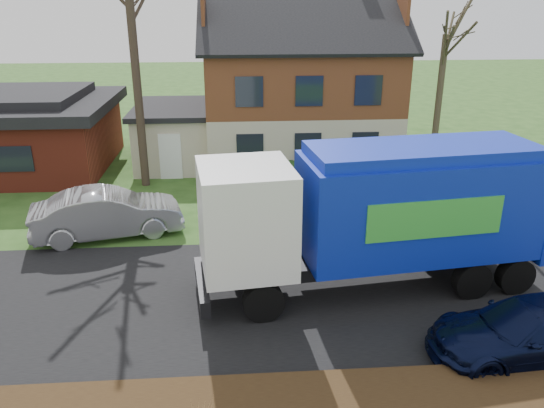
{
  "coord_description": "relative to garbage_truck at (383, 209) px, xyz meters",
  "views": [
    {
      "loc": [
        -1.29,
        -12.72,
        7.69
      ],
      "look_at": [
        -0.18,
        2.5,
        1.8
      ],
      "focal_mm": 35.0,
      "sensor_mm": 36.0,
      "label": 1
    }
  ],
  "objects": [
    {
      "name": "ground",
      "position": [
        -2.69,
        -0.4,
        -2.37
      ],
      "size": [
        120.0,
        120.0,
        0.0
      ],
      "primitive_type": "plane",
      "color": "#264918",
      "rests_on": "ground"
    },
    {
      "name": "road",
      "position": [
        -2.69,
        -0.4,
        -2.36
      ],
      "size": [
        80.0,
        7.0,
        0.02
      ],
      "primitive_type": "cube",
      "color": "black",
      "rests_on": "ground"
    },
    {
      "name": "main_house",
      "position": [
        -1.21,
        13.51,
        1.65
      ],
      "size": [
        12.95,
        8.95,
        9.26
      ],
      "color": "beige",
      "rests_on": "ground"
    },
    {
      "name": "ranch_house",
      "position": [
        -14.69,
        12.6,
        -0.56
      ],
      "size": [
        9.8,
        8.2,
        3.7
      ],
      "color": "maroon",
      "rests_on": "ground"
    },
    {
      "name": "garbage_truck",
      "position": [
        0.0,
        0.0,
        0.0
      ],
      "size": [
        9.85,
        3.72,
        4.12
      ],
      "rotation": [
        0.0,
        0.0,
        0.12
      ],
      "color": "black",
      "rests_on": "ground"
    },
    {
      "name": "silver_sedan",
      "position": [
        -8.41,
        4.13,
        -1.55
      ],
      "size": [
        5.3,
        2.91,
        1.66
      ],
      "primitive_type": "imported",
      "rotation": [
        0.0,
        0.0,
        1.81
      ],
      "color": "#A6A7AD",
      "rests_on": "ground"
    },
    {
      "name": "navy_wagon",
      "position": [
        2.63,
        -3.4,
        -1.69
      ],
      "size": [
        4.84,
        2.27,
        1.36
      ],
      "primitive_type": "imported",
      "rotation": [
        0.0,
        0.0,
        -1.49
      ],
      "color": "black",
      "rests_on": "ground"
    },
    {
      "name": "tree_front_east",
      "position": [
        5.0,
        9.56,
        4.99
      ],
      "size": [
        3.26,
        3.26,
        9.06
      ],
      "color": "#443C29",
      "rests_on": "ground"
    }
  ]
}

